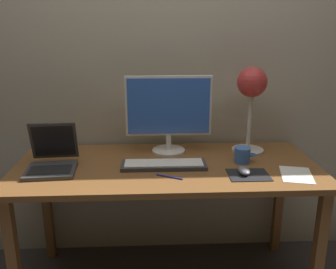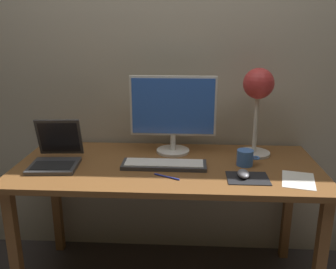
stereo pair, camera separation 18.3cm
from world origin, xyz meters
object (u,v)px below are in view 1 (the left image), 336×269
keyboard_main (164,165)px  coffee_mug (243,155)px  desk_lamp (252,90)px  mouse (244,171)px  pen (169,177)px  monitor (169,111)px  laptop (52,156)px

keyboard_main → coffee_mug: (0.42, 0.05, 0.03)m
desk_lamp → mouse: size_ratio=5.11×
coffee_mug → pen: coffee_mug is taller
monitor → keyboard_main: size_ratio=1.10×
keyboard_main → laptop: bearing=178.3°
laptop → desk_lamp: desk_lamp is taller
monitor → coffee_mug: size_ratio=3.99×
laptop → pen: size_ratio=2.14×
pen → coffee_mug: bearing=24.9°
keyboard_main → desk_lamp: (0.50, 0.22, 0.35)m
monitor → laptop: (-0.61, -0.21, -0.18)m
mouse → pen: size_ratio=0.69×
keyboard_main → mouse: bearing=-17.0°
desk_lamp → pen: desk_lamp is taller
keyboard_main → pen: 0.14m
desk_lamp → coffee_mug: desk_lamp is taller
monitor → coffee_mug: (0.39, -0.18, -0.21)m
monitor → pen: monitor is taller
keyboard_main → coffee_mug: 0.43m
keyboard_main → desk_lamp: size_ratio=0.90×
desk_lamp → mouse: bearing=-107.4°
pen → desk_lamp: bearing=36.9°
keyboard_main → laptop: (-0.57, 0.02, 0.05)m
monitor → mouse: monitor is taller
pen → mouse: bearing=3.1°
desk_lamp → coffee_mug: 0.37m
laptop → desk_lamp: size_ratio=0.61×
mouse → coffee_mug: bearing=79.1°
desk_lamp → mouse: 0.49m
desk_lamp → coffee_mug: (-0.07, -0.17, -0.32)m
laptop → mouse: (0.97, -0.14, -0.04)m
laptop → coffee_mug: 1.00m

